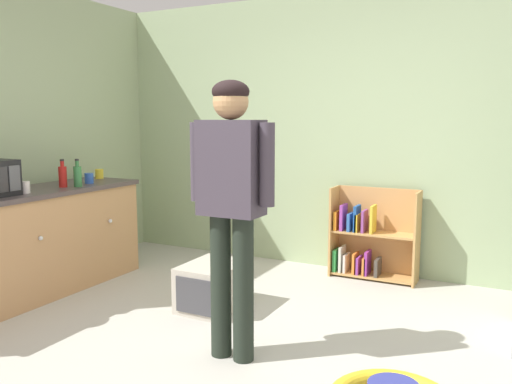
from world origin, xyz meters
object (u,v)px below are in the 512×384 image
Objects in this scene: standing_person at (231,193)px; white_cup at (25,187)px; pet_carrier at (213,286)px; green_glass_bottle at (78,176)px; yellow_cup at (99,174)px; kitchen_counter at (14,247)px; blue_cup at (89,178)px; bookshelf at (369,239)px; ketchup_bottle at (63,176)px.

standing_person reaches higher than white_cup.
pet_carrier is (-0.56, 0.69, -0.87)m from standing_person.
yellow_cup is (-0.29, 0.57, -0.05)m from green_glass_bottle.
blue_cup is at bearing 82.00° from kitchen_counter.
kitchen_counter is 2.20m from standing_person.
standing_person reaches higher than bookshelf.
bookshelf is 2.73m from yellow_cup.
yellow_cup is at bearing -161.15° from bookshelf.
standing_person reaches higher than green_glass_bottle.
bookshelf is at bearing 57.51° from pet_carrier.
kitchen_counter is 0.72m from ketchup_bottle.
standing_person reaches higher than yellow_cup.
kitchen_counter reaches higher than bookshelf.
green_glass_bottle reaches higher than yellow_cup.
yellow_cup is (-2.21, 1.21, -0.10)m from standing_person.
blue_cup is (0.11, 0.76, 0.50)m from kitchen_counter.
green_glass_bottle is 0.64m from yellow_cup.
pet_carrier is 2.24× the size of ketchup_bottle.
standing_person is (2.11, -0.11, 0.60)m from kitchen_counter.
ketchup_bottle is 0.31m from blue_cup.
pet_carrier is 5.81× the size of blue_cup.
white_cup is at bearing 20.44° from kitchen_counter.
blue_cup is 0.71m from white_cup.
standing_person reaches higher than ketchup_bottle.
pet_carrier is 5.81× the size of white_cup.
green_glass_bottle is 2.59× the size of white_cup.
blue_cup is 1.00× the size of white_cup.
ketchup_bottle is (-2.33, -1.51, 0.63)m from bookshelf.
ketchup_bottle is at bearing -91.09° from blue_cup.
standing_person is at bearing -23.27° from blue_cup.
kitchen_counter is 9.78× the size of green_glass_bottle.
kitchen_counter is at bearing -85.06° from yellow_cup.
yellow_cup is at bearing 162.41° from pet_carrier.
standing_person reaches higher than pet_carrier.
kitchen_counter is 0.51m from white_cup.
yellow_cup is 0.40m from blue_cup.
pet_carrier is 1.64m from blue_cup.
pet_carrier is at bearing -122.49° from bookshelf.
green_glass_bottle is at bearing 161.58° from standing_person.
green_glass_bottle is 0.25m from blue_cup.
bookshelf is 8.95× the size of yellow_cup.
white_cup reaches higher than pet_carrier.
ketchup_bottle is (-2.01, 0.56, -0.05)m from standing_person.
green_glass_bottle reaches higher than bookshelf.
green_glass_bottle reaches higher than blue_cup.
green_glass_bottle is at bearing 80.86° from white_cup.
standing_person is 18.14× the size of blue_cup.
blue_cup is at bearing 173.05° from pet_carrier.
pet_carrier is at bearing 5.06° from ketchup_bottle.
pet_carrier is 5.81× the size of yellow_cup.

